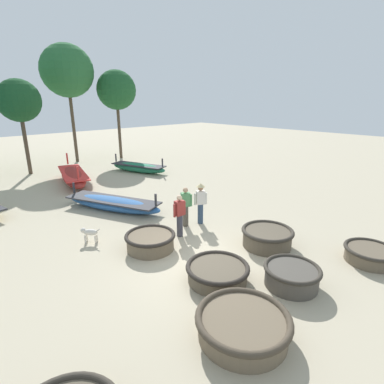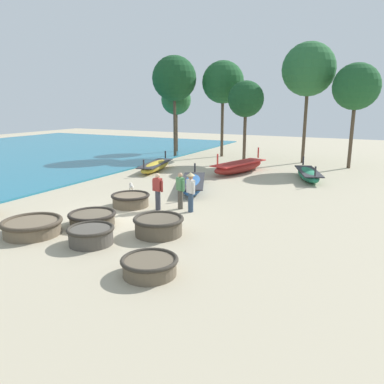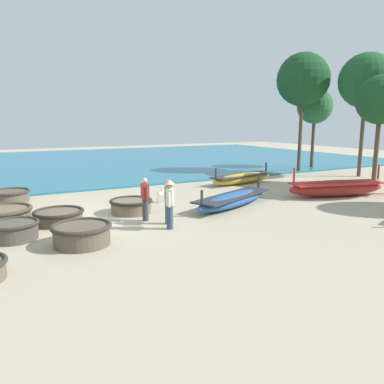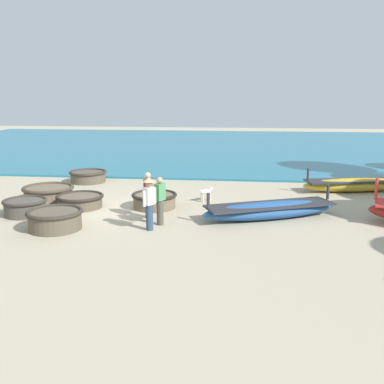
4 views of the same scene
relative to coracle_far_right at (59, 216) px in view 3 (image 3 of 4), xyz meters
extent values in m
plane|color=tan|center=(0.29, 1.04, -0.27)|extent=(80.00, 80.00, 0.00)
cube|color=teal|center=(-19.72, 5.04, -0.22)|extent=(28.00, 52.00, 0.10)
cylinder|color=brown|center=(0.00, 0.00, -0.06)|extent=(1.62, 1.62, 0.42)
torus|color=#28231E|center=(0.00, 0.00, 0.15)|extent=(1.75, 1.75, 0.13)
cylinder|color=brown|center=(-4.71, -1.36, -0.03)|extent=(1.63, 1.63, 0.48)
torus|color=#332D26|center=(-4.71, -1.36, 0.21)|extent=(1.76, 1.76, 0.13)
cylinder|color=brown|center=(-1.13, -1.73, -0.04)|extent=(1.88, 1.88, 0.46)
torus|color=#42382B|center=(-1.13, -1.73, 0.19)|extent=(2.03, 2.03, 0.15)
cylinder|color=brown|center=(-0.26, 2.76, -0.02)|extent=(1.56, 1.56, 0.49)
torus|color=#28231E|center=(-0.26, 2.76, 0.22)|extent=(1.68, 1.68, 0.12)
cylinder|color=brown|center=(2.74, 0.22, 0.01)|extent=(1.61, 1.61, 0.56)
torus|color=#332D26|center=(2.74, 0.22, 0.29)|extent=(1.74, 1.74, 0.13)
cylinder|color=#4C473F|center=(1.27, -1.51, -0.01)|extent=(1.39, 1.39, 0.51)
torus|color=#332D26|center=(1.27, -1.51, 0.24)|extent=(1.51, 1.51, 0.11)
ellipsoid|color=#285693|center=(0.69, 6.94, 0.02)|extent=(2.95, 4.87, 0.57)
cube|color=#2D2D33|center=(0.69, 6.94, 0.20)|extent=(2.83, 4.53, 0.06)
cylinder|color=#2D2D33|center=(-0.20, 8.97, 0.51)|extent=(0.10, 0.10, 0.51)
cylinder|color=#2D2D33|center=(1.58, 4.90, 0.51)|extent=(0.10, 0.10, 0.51)
ellipsoid|color=maroon|center=(1.22, 12.55, 0.13)|extent=(2.43, 5.07, 0.79)
cube|color=red|center=(1.22, 12.55, 0.38)|extent=(2.38, 4.70, 0.06)
cylinder|color=red|center=(1.81, 14.74, 0.83)|extent=(0.10, 0.10, 0.71)
cylinder|color=red|center=(0.63, 10.35, 0.83)|extent=(0.10, 0.10, 0.71)
ellipsoid|color=gold|center=(-4.06, 10.85, 0.02)|extent=(2.09, 4.86, 0.58)
cube|color=#2D2D33|center=(-4.06, 10.85, 0.21)|extent=(2.04, 4.50, 0.06)
cylinder|color=#2D2D33|center=(-4.55, 12.98, 0.52)|extent=(0.10, 0.10, 0.52)
cylinder|color=#2D2D33|center=(-3.57, 8.73, 0.52)|extent=(0.10, 0.10, 0.52)
cylinder|color=#383842|center=(1.10, 2.83, 0.14)|extent=(0.22, 0.22, 0.82)
cube|color=maroon|center=(1.10, 2.83, 0.82)|extent=(0.36, 0.25, 0.54)
sphere|color=#DBB28E|center=(1.10, 2.83, 1.20)|extent=(0.20, 0.20, 0.20)
cylinder|color=maroon|center=(1.31, 2.81, 0.77)|extent=(0.09, 0.09, 0.48)
cylinder|color=maroon|center=(0.88, 2.85, 0.77)|extent=(0.09, 0.09, 0.48)
cylinder|color=#4C473D|center=(1.88, 3.38, 0.14)|extent=(0.22, 0.22, 0.82)
cube|color=#4C8E56|center=(1.88, 3.38, 0.82)|extent=(0.40, 0.35, 0.54)
sphere|color=tan|center=(1.88, 3.38, 1.20)|extent=(0.20, 0.20, 0.20)
cylinder|color=#4C8E56|center=(1.68, 3.48, 0.77)|extent=(0.09, 0.09, 0.48)
cylinder|color=#4C8E56|center=(2.07, 3.27, 0.77)|extent=(0.09, 0.09, 0.48)
cylinder|color=#2D425B|center=(2.48, 3.16, 0.14)|extent=(0.22, 0.22, 0.82)
cube|color=silver|center=(2.48, 3.16, 0.82)|extent=(0.40, 0.36, 0.54)
sphere|color=#A37556|center=(2.48, 3.16, 1.20)|extent=(0.20, 0.20, 0.20)
cylinder|color=silver|center=(2.29, 3.27, 0.77)|extent=(0.09, 0.09, 0.48)
cylinder|color=silver|center=(2.67, 3.05, 0.77)|extent=(0.09, 0.09, 0.48)
cone|color=#D1BC84|center=(2.48, 3.16, 1.33)|extent=(0.36, 0.36, 0.14)
ellipsoid|color=beige|center=(-1.50, 4.56, 0.12)|extent=(0.50, 0.52, 0.22)
sphere|color=beige|center=(-1.67, 4.74, 0.19)|extent=(0.18, 0.18, 0.18)
cylinder|color=beige|center=(-1.33, 4.38, 0.18)|extent=(0.17, 0.18, 0.16)
cylinder|color=beige|center=(-1.67, 4.64, -0.13)|extent=(0.06, 0.06, 0.28)
cylinder|color=beige|center=(-1.57, 4.74, -0.13)|extent=(0.06, 0.06, 0.28)
cylinder|color=beige|center=(-1.43, 4.38, -0.13)|extent=(0.06, 0.06, 0.28)
cylinder|color=beige|center=(-1.32, 4.48, -0.13)|extent=(0.06, 0.06, 0.28)
cylinder|color=#4C3D2D|center=(-2.71, 19.19, 2.17)|extent=(0.24, 0.24, 4.86)
sphere|color=#1E5128|center=(-2.71, 19.19, 5.79)|extent=(3.40, 3.40, 3.40)
cylinder|color=#4C3D2D|center=(-6.11, 17.19, 2.28)|extent=(0.24, 0.24, 5.09)
sphere|color=#194723|center=(-6.11, 17.19, 6.07)|extent=(3.56, 3.56, 3.56)
cylinder|color=#4C3D2D|center=(-7.38, 19.75, 1.62)|extent=(0.24, 0.24, 3.76)
sphere|color=#286033|center=(-7.38, 19.75, 4.42)|extent=(2.63, 2.63, 2.63)
cylinder|color=#4C3D2D|center=(0.07, 16.85, 1.62)|extent=(0.24, 0.24, 3.77)
sphere|color=#194723|center=(0.07, 16.85, 4.43)|extent=(2.64, 2.64, 2.64)
camera|label=1|loc=(-5.42, -4.74, 4.54)|focal=28.00mm
camera|label=2|loc=(9.23, -10.14, 4.14)|focal=35.00mm
camera|label=3|loc=(13.47, -1.91, 3.28)|focal=35.00mm
camera|label=4|loc=(15.60, 6.03, 3.91)|focal=42.00mm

